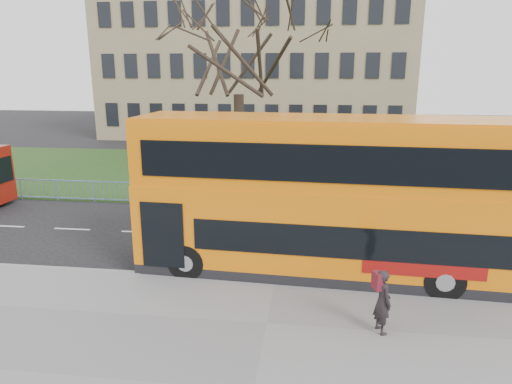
% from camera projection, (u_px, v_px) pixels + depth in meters
% --- Properties ---
extents(ground, '(120.00, 120.00, 0.00)m').
position_uv_depth(ground, '(279.00, 264.00, 15.88)').
color(ground, black).
rests_on(ground, ground).
extents(kerb, '(80.00, 0.20, 0.14)m').
position_uv_depth(kerb, '(275.00, 281.00, 14.37)').
color(kerb, gray).
rests_on(kerb, ground).
extents(grass_verge, '(80.00, 15.40, 0.08)m').
position_uv_depth(grass_verge, '(296.00, 174.00, 29.58)').
color(grass_verge, '#193513').
rests_on(grass_verge, ground).
extents(guard_railing, '(40.00, 0.12, 1.10)m').
position_uv_depth(guard_railing, '(289.00, 198.00, 22.07)').
color(guard_railing, '#6B8ABE').
rests_on(guard_railing, ground).
extents(bare_tree, '(8.71, 8.71, 12.44)m').
position_uv_depth(bare_tree, '(239.00, 75.00, 24.22)').
color(bare_tree, black).
rests_on(bare_tree, grass_verge).
extents(civic_building, '(30.00, 15.00, 14.00)m').
position_uv_depth(civic_building, '(258.00, 67.00, 48.27)').
color(civic_building, '#917A5C').
rests_on(civic_building, ground).
extents(yellow_bus, '(12.20, 3.47, 5.06)m').
position_uv_depth(yellow_bus, '(326.00, 194.00, 14.51)').
color(yellow_bus, orange).
rests_on(yellow_bus, ground).
extents(pedestrian, '(0.59, 0.71, 1.67)m').
position_uv_depth(pedestrian, '(382.00, 301.00, 11.31)').
color(pedestrian, black).
rests_on(pedestrian, pavement).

